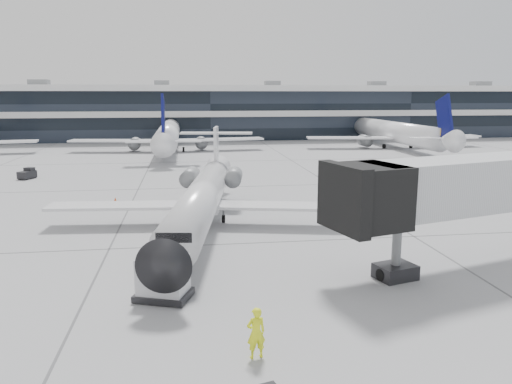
{
  "coord_description": "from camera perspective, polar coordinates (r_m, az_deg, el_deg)",
  "views": [
    {
      "loc": [
        -5.11,
        -30.66,
        9.46
      ],
      "look_at": [
        -0.24,
        3.83,
        2.6
      ],
      "focal_mm": 35.0,
      "sensor_mm": 36.0,
      "label": 1
    }
  ],
  "objects": [
    {
      "name": "bg_jet_center",
      "position": [
        86.23,
        -9.94,
        4.68
      ],
      "size": [
        32.0,
        40.0,
        9.6
      ],
      "primitive_type": null,
      "color": "white",
      "rests_on": "ground"
    },
    {
      "name": "far_tug",
      "position": [
        62.18,
        -24.67,
        1.89
      ],
      "size": [
        1.85,
        2.25,
        1.24
      ],
      "rotation": [
        0.0,
        0.0,
        -0.42
      ],
      "color": "black",
      "rests_on": "ground"
    },
    {
      "name": "bg_jet_right",
      "position": [
        93.83,
        15.36,
        4.96
      ],
      "size": [
        32.0,
        40.0,
        9.6
      ],
      "primitive_type": null,
      "color": "white",
      "rests_on": "ground"
    },
    {
      "name": "ground",
      "position": [
        32.49,
        1.37,
        -5.79
      ],
      "size": [
        220.0,
        220.0,
        0.0
      ],
      "primitive_type": "plane",
      "color": "gray",
      "rests_on": "ground"
    },
    {
      "name": "cargo_uld",
      "position": [
        24.0,
        -10.56,
        -9.67
      ],
      "size": [
        2.94,
        2.56,
        2.01
      ],
      "rotation": [
        0.0,
        0.0,
        -0.35
      ],
      "color": "black",
      "rests_on": "ground"
    },
    {
      "name": "ramp_worker",
      "position": [
        18.74,
        0.0,
        -15.79
      ],
      "size": [
        0.79,
        0.6,
        1.95
      ],
      "primitive_type": "imported",
      "rotation": [
        0.0,
        0.0,
        3.34
      ],
      "color": "#EFFF1A",
      "rests_on": "ground"
    },
    {
      "name": "terminal",
      "position": [
        112.87,
        -5.5,
        8.83
      ],
      "size": [
        170.0,
        22.0,
        10.0
      ],
      "primitive_type": "cube",
      "color": "black",
      "rests_on": "ground"
    },
    {
      "name": "traffic_cone",
      "position": [
        45.19,
        -15.78,
        -0.98
      ],
      "size": [
        0.46,
        0.46,
        0.62
      ],
      "rotation": [
        0.0,
        0.0,
        0.09
      ],
      "color": "#EB460C",
      "rests_on": "ground"
    },
    {
      "name": "regional_jet",
      "position": [
        36.06,
        -6.11,
        -0.52
      ],
      "size": [
        22.44,
        28.0,
        6.48
      ],
      "rotation": [
        0.0,
        0.0,
        -0.15
      ],
      "color": "silver",
      "rests_on": "ground"
    },
    {
      "name": "jet_bridge",
      "position": [
        31.19,
        26.16,
        1.02
      ],
      "size": [
        19.37,
        8.68,
        6.31
      ],
      "rotation": [
        0.0,
        0.0,
        0.28
      ],
      "color": "#A4A6A9",
      "rests_on": "ground"
    }
  ]
}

